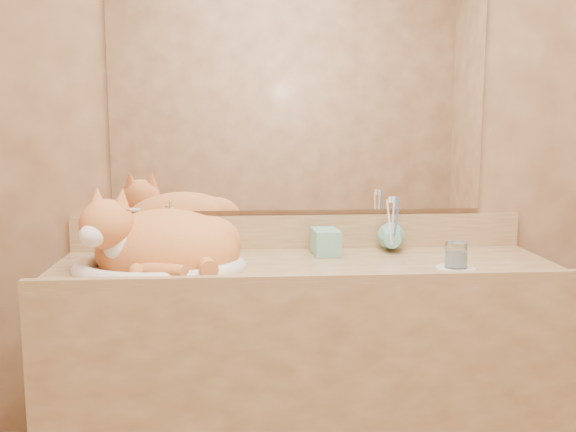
{
  "coord_description": "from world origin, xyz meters",
  "views": [
    {
      "loc": [
        -0.2,
        -1.26,
        1.3
      ],
      "look_at": [
        -0.06,
        0.7,
        1.01
      ],
      "focal_mm": 40.0,
      "sensor_mm": 36.0,
      "label": 1
    }
  ],
  "objects": [
    {
      "name": "water_glass",
      "position": [
        0.45,
        0.61,
        0.9
      ],
      "size": [
        0.07,
        0.07,
        0.08
      ],
      "primitive_type": "cylinder",
      "color": "silver",
      "rests_on": "saucer"
    },
    {
      "name": "toothbrushes",
      "position": [
        0.31,
        0.86,
        0.97
      ],
      "size": [
        0.03,
        0.03,
        0.2
      ],
      "primitive_type": null,
      "color": "white",
      "rests_on": "toothbrush_cup"
    },
    {
      "name": "wall_back",
      "position": [
        0.0,
        1.0,
        1.25
      ],
      "size": [
        2.4,
        0.02,
        2.5
      ],
      "primitive_type": "cube",
      "color": "brown",
      "rests_on": "ground"
    },
    {
      "name": "sink_basin",
      "position": [
        -0.46,
        0.7,
        0.93
      ],
      "size": [
        0.58,
        0.5,
        0.16
      ],
      "primitive_type": null,
      "rotation": [
        0.0,
        0.0,
        -0.14
      ],
      "color": "white",
      "rests_on": "vanity_counter"
    },
    {
      "name": "faucet",
      "position": [
        -0.46,
        0.91,
        0.93
      ],
      "size": [
        0.04,
        0.11,
        0.15
      ],
      "primitive_type": null,
      "rotation": [
        0.0,
        0.0,
        -0.04
      ],
      "color": "silver",
      "rests_on": "vanity_counter"
    },
    {
      "name": "vanity_counter",
      "position": [
        0.0,
        0.72,
        0.42
      ],
      "size": [
        1.6,
        0.55,
        0.85
      ],
      "primitive_type": null,
      "color": "olive",
      "rests_on": "floor"
    },
    {
      "name": "saucer",
      "position": [
        0.45,
        0.61,
        0.85
      ],
      "size": [
        0.12,
        0.12,
        0.01
      ],
      "primitive_type": "cylinder",
      "color": "silver",
      "rests_on": "vanity_counter"
    },
    {
      "name": "lotion_bottle",
      "position": [
        -0.6,
        0.85,
        0.92
      ],
      "size": [
        0.06,
        0.06,
        0.13
      ],
      "primitive_type": "cylinder",
      "color": "white",
      "rests_on": "vanity_counter"
    },
    {
      "name": "toothbrush_cup",
      "position": [
        0.31,
        0.86,
        0.89
      ],
      "size": [
        0.11,
        0.11,
        0.09
      ],
      "primitive_type": "imported",
      "rotation": [
        0.0,
        0.0,
        -0.17
      ],
      "color": "#71B49E",
      "rests_on": "vanity_counter"
    },
    {
      "name": "cat",
      "position": [
        -0.46,
        0.72,
        0.93
      ],
      "size": [
        0.57,
        0.51,
        0.26
      ],
      "primitive_type": null,
      "rotation": [
        0.0,
        0.0,
        -0.32
      ],
      "color": "#C6672D",
      "rests_on": "sink_basin"
    },
    {
      "name": "mirror",
      "position": [
        0.0,
        0.99,
        1.39
      ],
      "size": [
        1.3,
        0.02,
        0.8
      ],
      "primitive_type": "cube",
      "color": "white",
      "rests_on": "wall_back"
    },
    {
      "name": "soap_dispenser",
      "position": [
        0.09,
        0.81,
        0.95
      ],
      "size": [
        0.09,
        0.09,
        0.19
      ],
      "primitive_type": "imported",
      "rotation": [
        0.0,
        0.0,
        0.06
      ],
      "color": "#71B49E",
      "rests_on": "vanity_counter"
    }
  ]
}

